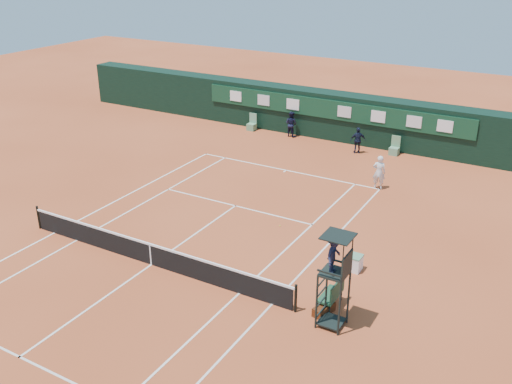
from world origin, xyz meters
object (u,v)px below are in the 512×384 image
(player_bench, at_px, (333,292))
(player, at_px, (379,172))
(tennis_net, at_px, (151,254))
(cooler, at_px, (354,263))
(umpire_chair, at_px, (335,262))

(player_bench, relative_size, player, 0.66)
(player_bench, xyz_separation_m, player, (-2.07, 11.04, 0.31))
(tennis_net, bearing_deg, cooler, 26.96)
(tennis_net, relative_size, player_bench, 10.75)
(player_bench, bearing_deg, player, 100.61)
(tennis_net, distance_m, cooler, 8.05)
(umpire_chair, xyz_separation_m, player_bench, (-0.36, 1.00, -1.86))
(umpire_chair, relative_size, player_bench, 2.85)
(tennis_net, relative_size, cooler, 20.00)
(umpire_chair, bearing_deg, player, 101.40)
(tennis_net, xyz_separation_m, player, (5.34, 11.96, 0.40))
(umpire_chair, bearing_deg, cooler, 99.06)
(tennis_net, relative_size, player, 7.08)
(umpire_chair, height_order, cooler, umpire_chair)
(tennis_net, bearing_deg, umpire_chair, -0.57)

